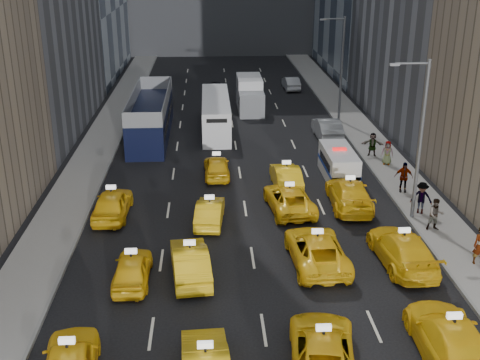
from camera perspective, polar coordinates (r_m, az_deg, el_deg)
The scene contains 32 objects.
sidewalk_west at distance 46.33m, azimuth -13.47°, elevation 2.71°, with size 3.00×90.00×0.15m, color gray.
sidewalk_east at distance 47.25m, azimuth 12.47°, elevation 3.16°, with size 3.00×90.00×0.15m, color gray.
curb_west at distance 46.08m, azimuth -11.70°, elevation 2.78°, with size 0.15×90.00×0.18m, color slate.
curb_east at distance 46.88m, azimuth 10.77°, elevation 3.17°, with size 0.15×90.00×0.18m, color slate.
streetlight_near at distance 33.62m, azimuth 16.59°, elevation 4.04°, with size 2.15×0.22×9.00m.
streetlight_far at distance 52.34m, azimuth 9.50°, elevation 10.61°, with size 2.15×0.22×9.00m.
taxi_6 at distance 22.92m, azimuth 7.82°, elevation -15.60°, with size 2.37×5.13×1.43m, color yellow.
taxi_7 at distance 24.24m, azimuth 19.35°, elevation -14.11°, with size 2.34×5.76×1.67m, color yellow.
taxi_8 at distance 28.10m, azimuth -10.19°, elevation -8.28°, with size 1.62×4.02×1.37m, color yellow.
taxi_9 at distance 28.15m, azimuth -4.74°, elevation -7.72°, with size 1.63×4.68×1.54m, color yellow.
taxi_10 at distance 29.39m, azimuth 7.27°, elevation -6.54°, with size 2.50×5.43×1.51m, color yellow.
taxi_11 at distance 30.11m, azimuth 15.14°, elevation -6.35°, with size 2.23×5.49×1.59m, color yellow.
taxi_12 at distance 34.79m, azimuth -12.02°, elevation -2.21°, with size 1.86×4.63×1.58m, color yellow.
taxi_13 at distance 33.33m, azimuth -2.89°, elevation -3.04°, with size 1.42×4.07×1.34m, color yellow.
taxi_14 at distance 34.98m, azimuth 4.69°, elevation -1.79°, with size 2.36×5.11×1.42m, color yellow.
taxi_15 at distance 35.91m, azimuth 10.32°, elevation -1.29°, with size 2.25×5.54×1.61m, color yellow.
taxi_16 at distance 40.00m, azimuth -2.23°, elevation 1.28°, with size 1.66×4.12×1.40m, color yellow.
taxi_17 at distance 38.20m, azimuth 4.39°, elevation 0.32°, with size 1.58×4.54×1.50m, color yellow.
nypd_van at distance 40.19m, azimuth 9.32°, elevation 1.46°, with size 1.97×4.88×2.08m.
double_decker at distance 48.77m, azimuth -8.46°, elevation 6.10°, with size 3.66×12.48×3.58m.
city_bus at distance 50.27m, azimuth -2.31°, elevation 6.27°, with size 3.60×10.82×2.74m.
box_truck at distance 56.52m, azimuth 0.94°, elevation 8.10°, with size 3.09×6.77×2.98m.
misc_car_0 at distance 48.50m, azimuth 8.28°, elevation 4.87°, with size 1.77×5.09×1.68m, color #989B9F.
misc_car_1 at distance 60.78m, azimuth -8.06°, elevation 8.11°, with size 2.35×5.09×1.41m, color black.
misc_car_2 at distance 67.57m, azimuth 1.02°, elevation 9.60°, with size 1.85×4.55×1.32m, color slate.
misc_car_3 at distance 63.20m, azimuth -2.36°, elevation 8.77°, with size 1.57×3.91×1.33m, color black.
misc_car_4 at distance 65.32m, azimuth 4.86°, elevation 9.14°, with size 1.46×4.18×1.38m, color #A7A9AE.
pedestrian_1 at distance 33.73m, azimuth 18.07°, elevation -3.13°, with size 0.87×0.48×1.78m, color gray.
pedestrian_2 at distance 35.57m, azimuth 16.83°, elevation -1.63°, with size 1.21×0.50×1.87m, color gray.
pedestrian_3 at distance 38.39m, azimuth 15.25°, elevation 0.28°, with size 1.12×0.51×1.92m, color gray.
pedestrian_4 at distance 43.04m, azimuth 13.80°, elevation 2.53°, with size 0.82×0.45×1.68m, color gray.
pedestrian_5 at distance 44.61m, azimuth 12.45°, elevation 3.33°, with size 1.58×0.45×1.70m, color gray.
Camera 1 is at (-2.05, -18.24, 14.42)m, focal length 45.00 mm.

